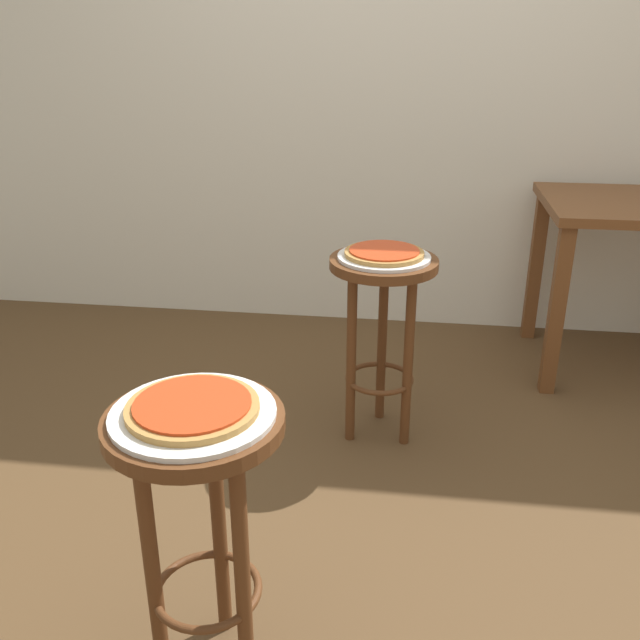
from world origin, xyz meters
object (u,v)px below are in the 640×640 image
stool_middle (382,308)px  serving_plate_middle (384,257)px  stool_foreground (199,489)px  serving_plate_foreground (193,414)px  pizza_foreground (193,407)px  pizza_middle (384,253)px

stool_middle → serving_plate_middle: size_ratio=2.16×
stool_middle → stool_foreground: bearing=-106.8°
serving_plate_foreground → pizza_foreground: size_ratio=1.25×
stool_middle → pizza_middle: bearing=82.9°
stool_middle → pizza_middle: 0.21m
serving_plate_foreground → pizza_foreground: (-0.00, 0.00, 0.02)m
stool_foreground → stool_middle: 1.18m
serving_plate_foreground → pizza_middle: size_ratio=1.25×
pizza_foreground → pizza_middle: bearing=73.2°
serving_plate_middle → stool_middle: bearing=-97.1°
serving_plate_middle → pizza_middle: pizza_middle is taller
stool_foreground → pizza_foreground: 0.21m
pizza_foreground → serving_plate_middle: 1.18m
pizza_foreground → serving_plate_middle: pizza_foreground is taller
serving_plate_foreground → stool_middle: size_ratio=0.49×
pizza_foreground → serving_plate_foreground: bearing=0.0°
serving_plate_foreground → serving_plate_middle: size_ratio=1.06×
stool_foreground → pizza_middle: (0.34, 1.13, 0.21)m
stool_foreground → serving_plate_foreground: 0.19m
stool_middle → serving_plate_middle: 0.19m
stool_foreground → pizza_foreground: (-0.00, 0.00, 0.21)m
pizza_foreground → stool_foreground: bearing=0.0°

